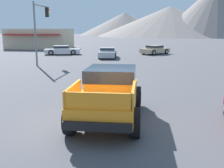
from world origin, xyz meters
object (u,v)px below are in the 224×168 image
(parked_car_silver, at_px, (108,53))
(parked_car_white, at_px, (62,50))
(orange_pickup_truck, at_px, (109,90))
(parked_car_tan, at_px, (155,50))
(traffic_light_main, at_px, (41,22))

(parked_car_silver, bearing_deg, parked_car_white, -31.42)
(orange_pickup_truck, relative_size, parked_car_silver, 1.17)
(parked_car_white, bearing_deg, parked_car_tan, 82.81)
(parked_car_white, height_order, parked_car_silver, parked_car_silver)
(orange_pickup_truck, distance_m, parked_car_tan, 25.71)
(parked_car_tan, xyz_separation_m, traffic_light_main, (-10.76, -11.41, 3.30))
(parked_car_tan, relative_size, traffic_light_main, 0.74)
(traffic_light_main, bearing_deg, parked_car_white, 7.47)
(parked_car_white, relative_size, parked_car_tan, 1.16)
(parked_car_silver, xyz_separation_m, traffic_light_main, (-5.25, -6.29, 3.30))
(orange_pickup_truck, height_order, parked_car_silver, orange_pickup_truck)
(parked_car_white, bearing_deg, parked_car_silver, 47.56)
(parked_car_white, height_order, parked_car_tan, parked_car_tan)
(parked_car_silver, relative_size, parked_car_tan, 1.04)
(parked_car_tan, bearing_deg, parked_car_white, -127.61)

